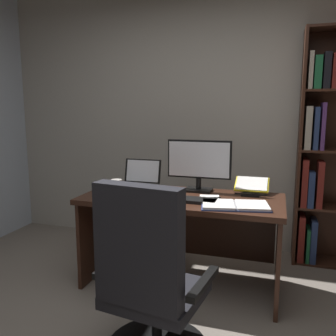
{
  "coord_description": "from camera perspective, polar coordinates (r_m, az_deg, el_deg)",
  "views": [
    {
      "loc": [
        0.66,
        -1.54,
        1.43
      ],
      "look_at": [
        -0.14,
        1.03,
        0.97
      ],
      "focal_mm": 37.84,
      "sensor_mm": 36.0,
      "label": 1
    }
  ],
  "objects": [
    {
      "name": "wall_back",
      "position": [
        3.7,
        7.12,
        8.72
      ],
      "size": [
        5.12,
        0.12,
        2.75
      ],
      "primitive_type": "cube",
      "color": "#B2ADA3",
      "rests_on": "ground"
    },
    {
      "name": "laptop",
      "position": [
        3.14,
        -4.71,
        -2.13
      ],
      "size": [
        0.34,
        0.28,
        0.23
      ],
      "color": "black",
      "rests_on": "desk"
    },
    {
      "name": "monitor",
      "position": [
        2.95,
        5.01,
        0.49
      ],
      "size": [
        0.54,
        0.16,
        0.43
      ],
      "color": "black",
      "rests_on": "desk"
    },
    {
      "name": "reading_stand_with_book",
      "position": [
        2.97,
        13.3,
        -2.86
      ],
      "size": [
        0.27,
        0.25,
        0.12
      ],
      "color": "black",
      "rests_on": "desk"
    },
    {
      "name": "pen",
      "position": [
        2.73,
        7.1,
        -4.76
      ],
      "size": [
        0.13,
        0.06,
        0.01
      ],
      "primitive_type": "cylinder",
      "rotation": [
        0.0,
        1.57,
        0.39
      ],
      "color": "black",
      "rests_on": "notepad"
    },
    {
      "name": "coffee_mug",
      "position": [
        3.03,
        -8.31,
        -2.71
      ],
      "size": [
        0.09,
        0.09,
        0.09
      ],
      "primitive_type": "cylinder",
      "color": "silver",
      "rests_on": "desk"
    },
    {
      "name": "computer_mouse",
      "position": [
        2.74,
        -2.8,
        -4.49
      ],
      "size": [
        0.06,
        0.1,
        0.04
      ],
      "primitive_type": "ellipsoid",
      "color": "black",
      "rests_on": "desk"
    },
    {
      "name": "open_binder",
      "position": [
        2.55,
        10.77,
        -5.91
      ],
      "size": [
        0.51,
        0.35,
        0.02
      ],
      "rotation": [
        0.0,
        0.0,
        0.19
      ],
      "color": "navy",
      "rests_on": "desk"
    },
    {
      "name": "desk",
      "position": [
        2.92,
        2.56,
        -8.19
      ],
      "size": [
        1.57,
        0.71,
        0.74
      ],
      "color": "#381E14",
      "rests_on": "ground"
    },
    {
      "name": "bookshelf",
      "position": [
        3.48,
        25.07,
        2.51
      ],
      "size": [
        0.79,
        0.29,
        2.11
      ],
      "color": "#381E14",
      "rests_on": "ground"
    },
    {
      "name": "notepad",
      "position": [
        2.73,
        6.69,
        -4.92
      ],
      "size": [
        0.19,
        0.23,
        0.01
      ],
      "primitive_type": "cube",
      "rotation": [
        0.0,
        0.0,
        0.19
      ],
      "color": "white",
      "rests_on": "desk"
    },
    {
      "name": "keyboard",
      "position": [
        2.66,
        3.32,
        -5.12
      ],
      "size": [
        0.42,
        0.15,
        0.02
      ],
      "primitive_type": "cube",
      "color": "black",
      "rests_on": "desk"
    },
    {
      "name": "office_chair",
      "position": [
        2.04,
        -3.06,
        -19.09
      ],
      "size": [
        0.66,
        0.6,
        1.06
      ],
      "rotation": [
        0.0,
        0.0,
        -0.14
      ],
      "color": "black",
      "rests_on": "ground"
    }
  ]
}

